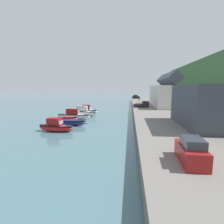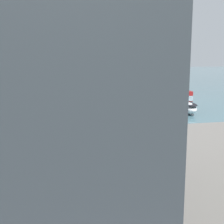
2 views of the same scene
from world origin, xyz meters
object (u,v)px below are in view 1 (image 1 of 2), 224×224
at_px(moored_boat_4, 70,122).
at_px(pickup_truck_0, 142,105).
at_px(moored_boat_0, 87,111).
at_px(moored_boat_1, 83,112).
at_px(parked_car_0, 136,97).
at_px(parked_car_1, 191,152).
at_px(moored_boat_5, 56,126).
at_px(moored_boat_3, 68,119).
at_px(person_on_quay, 139,99).
at_px(moored_boat_2, 74,115).

relative_size(moored_boat_4, pickup_truck_0, 1.45).
relative_size(moored_boat_0, moored_boat_1, 0.80).
relative_size(parked_car_0, parked_car_1, 1.00).
bearing_deg(moored_boat_0, parked_car_1, 31.04).
bearing_deg(parked_car_1, parked_car_0, 93.86).
bearing_deg(parked_car_0, moored_boat_4, -16.42).
bearing_deg(moored_boat_1, moored_boat_5, 10.61).
height_order(moored_boat_0, moored_boat_3, moored_boat_0).
height_order(moored_boat_3, person_on_quay, person_on_quay).
bearing_deg(moored_boat_4, moored_boat_2, -170.75).
bearing_deg(moored_boat_2, pickup_truck_0, 126.97).
distance_m(moored_boat_4, parked_car_0, 66.20).
relative_size(moored_boat_4, parked_car_1, 1.67).
distance_m(moored_boat_4, moored_boat_5, 5.07).
bearing_deg(moored_boat_1, person_on_quay, 165.35).
xyz_separation_m(moored_boat_1, moored_boat_2, (4.49, -1.22, -0.12)).
xyz_separation_m(parked_car_0, parked_car_1, (84.57, 1.83, 0.00)).
bearing_deg(moored_boat_3, moored_boat_0, 162.66).
bearing_deg(moored_boat_2, moored_boat_5, 4.63).
distance_m(parked_car_0, person_on_quay, 18.23).
bearing_deg(pickup_truck_0, moored_boat_5, -40.46).
distance_m(moored_boat_2, pickup_truck_0, 22.26).
height_order(moored_boat_0, moored_boat_4, moored_boat_0).
distance_m(moored_boat_1, parked_car_1, 37.02).
distance_m(moored_boat_2, moored_boat_3, 4.30).
bearing_deg(parked_car_0, moored_boat_1, -19.79).
bearing_deg(parked_car_1, moored_boat_1, 121.68).
bearing_deg(pickup_truck_0, moored_boat_1, -69.54).
relative_size(moored_boat_0, moored_boat_5, 0.99).
bearing_deg(moored_boat_3, moored_boat_1, 160.34).
height_order(moored_boat_5, person_on_quay, person_on_quay).
relative_size(moored_boat_1, person_on_quay, 3.98).
bearing_deg(moored_boat_3, parked_car_1, 27.33).
bearing_deg(moored_boat_1, parked_car_1, 41.15).
xyz_separation_m(moored_boat_2, parked_car_0, (-56.72, 17.36, 1.69)).
bearing_deg(pickup_truck_0, moored_boat_0, -82.22).
bearing_deg(parked_car_1, moored_boat_2, 127.19).
xyz_separation_m(moored_boat_1, pickup_truck_0, (-8.53, 16.76, 1.47)).
height_order(moored_boat_1, parked_car_0, parked_car_0).
bearing_deg(parked_car_0, parked_car_1, -1.38).
bearing_deg(moored_boat_1, pickup_truck_0, 129.08).
xyz_separation_m(moored_boat_4, parked_car_0, (-64.26, 15.78, 1.92)).
distance_m(moored_boat_1, pickup_truck_0, 18.86).
bearing_deg(moored_boat_1, parked_car_0, 174.93).
relative_size(moored_boat_5, parked_car_0, 1.60).
height_order(moored_boat_0, moored_boat_2, moored_boat_0).
height_order(moored_boat_2, parked_car_1, parked_car_1).
relative_size(moored_boat_0, moored_boat_3, 1.38).
relative_size(moored_boat_2, parked_car_0, 1.98).
bearing_deg(moored_boat_0, parked_car_0, 166.43).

